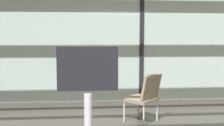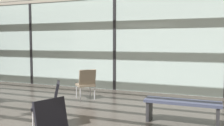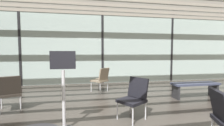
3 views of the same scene
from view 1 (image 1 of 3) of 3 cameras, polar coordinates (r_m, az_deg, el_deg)
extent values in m
cube|color=#A3B7B2|center=(6.36, 6.24, 6.03)|extent=(14.00, 0.08, 3.13)
cube|color=black|center=(6.36, 6.24, 6.03)|extent=(0.10, 0.12, 3.13)
ellipsoid|color=#B2BCD6|center=(11.50, 9.64, 7.29)|extent=(13.20, 3.74, 3.74)
sphere|color=gray|center=(11.61, -21.06, 6.98)|extent=(2.06, 2.06, 2.06)
sphere|color=black|center=(9.48, -9.66, 9.37)|extent=(0.28, 0.28, 0.28)
sphere|color=black|center=(9.44, -4.14, 9.45)|extent=(0.28, 0.28, 0.28)
sphere|color=black|center=(9.50, 1.37, 9.44)|extent=(0.28, 0.28, 0.28)
sphere|color=black|center=(9.63, 6.78, 9.35)|extent=(0.28, 0.28, 0.28)
sphere|color=black|center=(9.85, 11.98, 9.19)|extent=(0.28, 0.28, 0.28)
sphere|color=black|center=(10.14, 16.92, 8.96)|extent=(0.28, 0.28, 0.28)
sphere|color=black|center=(10.50, 21.55, 8.69)|extent=(0.28, 0.28, 0.28)
cube|color=#7F705B|center=(4.86, 6.13, -7.66)|extent=(0.68, 0.68, 0.06)
cube|color=#7F705B|center=(4.69, 8.32, -5.05)|extent=(0.44, 0.43, 0.44)
cylinder|color=#BCBCC1|center=(5.19, 5.54, -9.23)|extent=(0.03, 0.03, 0.37)
cylinder|color=#BCBCC1|center=(4.87, 2.61, -10.21)|extent=(0.03, 0.03, 0.37)
cylinder|color=#BCBCC1|center=(4.97, 9.54, -9.96)|extent=(0.03, 0.03, 0.37)
cylinder|color=#BCBCC1|center=(4.63, 6.75, -11.09)|extent=(0.03, 0.03, 0.37)
cube|color=black|center=(1.94, -5.19, -1.21)|extent=(0.44, 0.03, 0.32)
camera|label=2|loc=(4.71, 108.92, -0.14)|focal=40.81mm
camera|label=3|loc=(0.98, 154.30, -10.83)|focal=24.81mm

